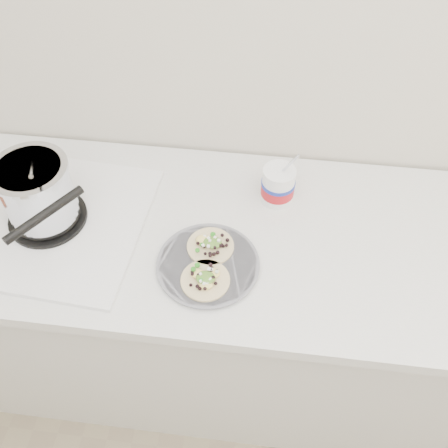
# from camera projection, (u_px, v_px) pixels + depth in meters

# --- Properties ---
(counter) EXTENTS (2.44, 0.66, 0.90)m
(counter) POSITION_uv_depth(u_px,v_px,m) (275.00, 314.00, 1.73)
(counter) COLOR silver
(counter) RESTS_ON ground
(stove) EXTENTS (0.56, 0.52, 0.25)m
(stove) POSITION_uv_depth(u_px,v_px,m) (42.00, 202.00, 1.34)
(stove) COLOR silver
(stove) RESTS_ON counter
(taco_plate) EXTENTS (0.27, 0.27, 0.04)m
(taco_plate) POSITION_uv_depth(u_px,v_px,m) (208.00, 263.00, 1.30)
(taco_plate) COLOR slate
(taco_plate) RESTS_ON counter
(tub) EXTENTS (0.10, 0.10, 0.22)m
(tub) POSITION_uv_depth(u_px,v_px,m) (279.00, 183.00, 1.41)
(tub) COLOR white
(tub) RESTS_ON counter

